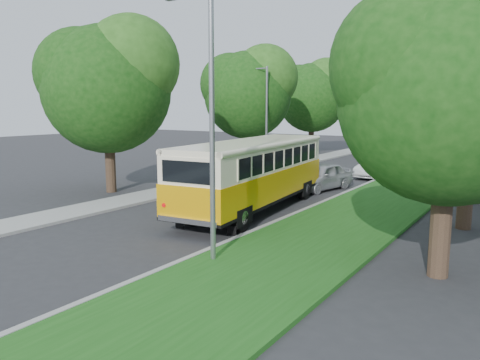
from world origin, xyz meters
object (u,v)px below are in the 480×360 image
Objects in this scene: lamppost_near at (209,116)px; car_white at (374,168)px; car_blue at (375,166)px; car_grey at (400,158)px; vintage_bus at (254,175)px; lamppost_far at (265,114)px; car_silver at (321,176)px.

lamppost_near reaches higher than car_white.
car_blue reaches higher than car_grey.
car_grey is (1.28, 20.07, -0.97)m from vintage_bus.
car_blue is at bearing 93.93° from lamppost_near.
lamppost_near is 0.74× the size of vintage_bus.
car_grey is (-0.12, 7.15, -0.02)m from car_white.
lamppost_near is 1.74× the size of car_blue.
vintage_bus reaches higher than car_grey.
lamppost_far is 8.45m from car_white.
lamppost_near is at bearing -74.49° from vintage_bus.
car_white is at bearing -87.59° from car_grey.
lamppost_far is 13.46m from vintage_bus.
car_silver is at bearing -92.46° from car_grey.
car_silver is (6.57, -5.01, -3.35)m from lamppost_far.
lamppost_far is 0.70× the size of vintage_bus.
car_blue is (7.50, 1.99, -3.45)m from lamppost_far.
car_blue is 1.01× the size of car_grey.
car_grey is at bearing 93.00° from lamppost_near.
lamppost_far is (-8.91, 18.50, -0.25)m from lamppost_near.
lamppost_far is 1.87× the size of car_white.
lamppost_far reaches higher than car_silver.
vintage_bus is (-2.69, 6.83, -2.77)m from lamppost_near.
vintage_bus is 13.04m from car_white.
lamppost_far is at bearing -171.11° from car_blue.
lamppost_far is at bearing 154.65° from car_silver.
car_grey is at bearing 80.32° from vintage_bus.
lamppost_near is at bearing -84.19° from car_white.
vintage_bus is 2.41× the size of car_silver.
car_white reaches higher than car_grey.
lamppost_near is 20.14m from car_white.
car_white is at bearing 77.80° from vintage_bus.
vintage_bus is at bearing -101.37° from car_blue.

